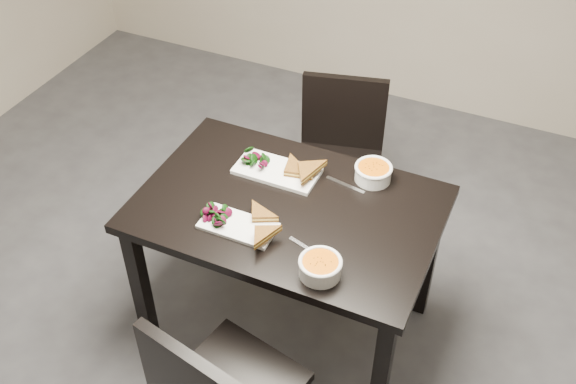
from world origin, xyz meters
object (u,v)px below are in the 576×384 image
object	(u,v)px
chair_far	(339,152)
table	(288,223)
soup_bowl_near	(320,266)
plate_near	(238,226)
soup_bowl_far	(373,172)
plate_far	(277,171)

from	to	relation	value
chair_far	table	bearing A→B (deg)	-100.04
table	soup_bowl_near	size ratio (longest dim) A/B	7.59
plate_near	chair_far	bearing A→B (deg)	85.48
soup_bowl_near	chair_far	bearing A→B (deg)	106.56
table	plate_near	bearing A→B (deg)	-122.32
table	plate_near	xyz separation A→B (m)	(-0.12, -0.19, 0.11)
table	chair_far	xyz separation A→B (m)	(-0.05, 0.74, -0.17)
chair_far	soup_bowl_near	xyz separation A→B (m)	(0.30, -1.02, 0.31)
chair_far	soup_bowl_near	world-z (taller)	chair_far
plate_near	soup_bowl_far	xyz separation A→B (m)	(0.38, 0.49, 0.03)
plate_far	table	bearing A→B (deg)	-52.71
chair_far	plate_near	world-z (taller)	chair_far
chair_far	soup_bowl_far	bearing A→B (deg)	-69.47
plate_near	plate_far	xyz separation A→B (m)	(-0.00, 0.36, 0.00)
plate_near	soup_bowl_far	distance (m)	0.62
soup_bowl_near	soup_bowl_far	world-z (taller)	same
table	chair_far	bearing A→B (deg)	93.82
plate_far	soup_bowl_far	bearing A→B (deg)	18.14
chair_far	plate_far	bearing A→B (deg)	-111.64
plate_near	soup_bowl_far	bearing A→B (deg)	52.14
table	chair_far	distance (m)	0.76
plate_near	soup_bowl_far	size ratio (longest dim) A/B	1.86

